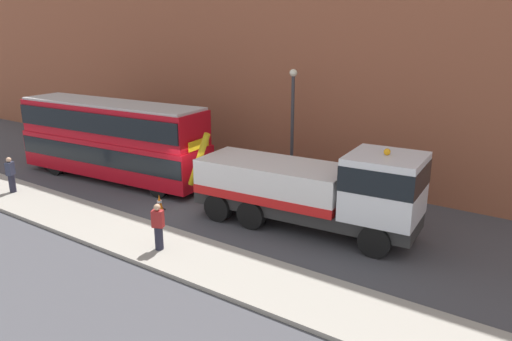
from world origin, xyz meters
name	(u,v)px	position (x,y,z in m)	size (l,w,h in m)	color
ground_plane	(198,204)	(0.00, 0.00, 0.00)	(120.00, 120.00, 0.00)	#424247
near_kerb	(126,234)	(0.00, -4.20, 0.07)	(60.00, 2.80, 0.15)	gray
building_facade	(279,19)	(0.00, 6.62, 8.07)	(60.00, 1.50, 16.00)	#935138
recovery_tow_truck	(314,188)	(5.61, 0.45, 1.76)	(10.23, 3.38, 3.67)	#2D2D2D
double_decker_bus	(112,137)	(-6.13, 0.41, 2.23)	(11.18, 3.46, 4.06)	#B70C19
pedestrian_onlooker	(11,175)	(-8.11, -4.06, 0.99)	(0.42, 0.48, 1.71)	#232333
pedestrian_bystander	(158,227)	(2.11, -4.49, 0.99)	(0.47, 0.40, 1.71)	#232333
traffic_cone_near_bus	(159,203)	(-0.92, -1.50, 0.34)	(0.36, 0.36, 0.72)	orange
street_lamp	(292,119)	(2.24, 4.43, 3.47)	(0.36, 0.36, 5.83)	#38383D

